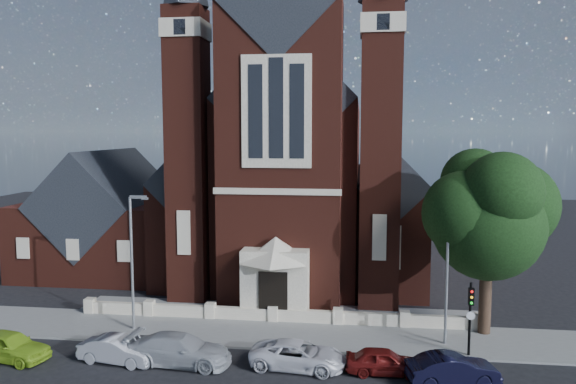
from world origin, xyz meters
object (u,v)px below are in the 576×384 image
Objects in this scene: parish_hall at (109,223)px; car_navy at (452,369)px; car_silver_a at (118,350)px; car_dark_red at (384,361)px; car_white_suv at (298,355)px; church at (302,172)px; street_lamp_right at (449,264)px; street_tree at (491,217)px; street_lamp_left at (133,255)px; traffic_signal at (470,310)px; car_lime_van at (9,346)px; car_silver_b at (180,350)px.

parish_hall reaches higher than car_navy.
car_dark_red is (13.45, 0.40, -0.03)m from car_silver_a.
car_white_suv is at bearing -77.92° from car_silver_a.
street_lamp_right is at bearing -61.96° from church.
street_tree is 2.86× the size of car_dark_red.
street_tree reaches higher than car_dark_red.
church is 4.31× the size of street_lamp_left.
street_lamp_right is at bearing 120.01° from traffic_signal.
street_lamp_left is 1.88× the size of car_navy.
church is 26.73m from car_navy.
street_tree is 2.64× the size of car_silver_a.
street_lamp_left is at bearing 74.19° from car_white_suv.
car_lime_van is 0.92× the size of car_white_suv.
car_dark_red is at bearing -85.14° from car_silver_b.
car_navy is (-1.37, -3.27, -1.87)m from traffic_signal.
parish_hall is at bearing 21.14° from car_lime_van.
street_lamp_left is (8.09, -14.00, 0.59)m from parish_hall.
car_dark_red is (4.21, -0.12, -0.03)m from car_white_suv.
street_tree is 2.41× the size of car_lime_van.
street_lamp_right reaches higher than car_navy.
parish_hall is 16.18m from street_lamp_left.
street_lamp_right is at bearing -42.39° from car_dark_red.
car_lime_van is at bearing -117.90° from church.
church reaches higher than car_lime_van.
church is 2.86× the size of parish_hall.
car_lime_van is at bearing -171.85° from traffic_signal.
street_tree is at bearing 4.76° from street_lamp_left.
car_silver_b reaches higher than car_silver_a.
street_lamp_left is (-20.51, -1.71, -2.36)m from street_tree.
car_dark_red is at bearing -16.01° from street_lamp_left.
church is at bearing 11.40° from car_white_suv.
car_lime_van is 22.29m from car_navy.
church is 8.72× the size of traffic_signal.
car_dark_red is (-3.58, -4.14, -3.96)m from street_lamp_right.
church is 6.58× the size of car_silver_b.
street_tree reaches higher than car_silver_a.
car_dark_red is at bearing -130.92° from street_lamp_right.
street_lamp_right reaches higher than car_dark_red.
car_silver_a is (-19.54, -6.25, -6.29)m from street_tree.
parish_hall is 2.30× the size of car_silver_b.
parish_hall is at bearing 34.91° from car_silver_a.
street_tree is at bearing -53.83° from church.
car_silver_b is (-16.31, -6.06, -6.19)m from street_tree.
church reaches higher than traffic_signal.
street_lamp_left is 19.08m from traffic_signal.
car_navy reaches higher than car_white_suv.
street_tree is 13.36m from car_white_suv.
street_lamp_left is at bearing -32.57° from car_lime_van.
car_dark_red is (10.22, 0.21, -0.13)m from car_silver_b.
street_tree is (28.60, -12.29, 2.95)m from parish_hall.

